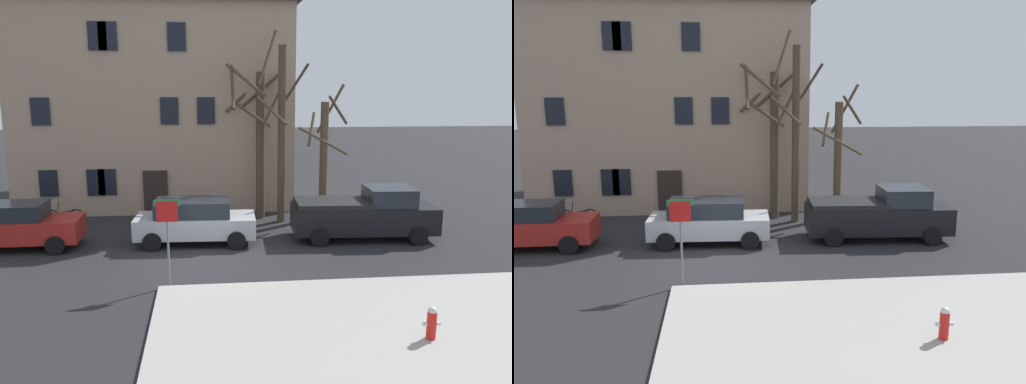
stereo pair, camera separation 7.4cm
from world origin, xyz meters
The scene contains 12 objects.
ground_plane centered at (0.00, 0.00, 0.00)m, with size 120.00×120.00×0.00m, color #262628.
sidewalk_slab centered at (4.57, -5.99, 0.06)m, with size 11.63×7.35×0.12m, color #A8A59E.
building_main centered at (-2.12, 10.80, 5.96)m, with size 13.47×8.61×11.76m.
tree_bare_near centered at (2.53, 5.79, 3.73)m, with size 2.62×3.08×7.01m.
tree_bare_mid centered at (3.46, 5.04, 4.04)m, with size 2.30×2.30×8.26m.
tree_bare_far centered at (5.46, 5.47, 2.89)m, with size 2.37×2.28×6.00m.
car_red_sedan centered at (-6.73, 2.15, 0.85)m, with size 4.61×1.94×1.71m.
car_silver_wagon centered at (-0.25, 2.16, 0.89)m, with size 4.56×2.14×1.70m.
pickup_truck_black centered at (6.34, 2.13, 0.99)m, with size 5.61×2.44×2.04m.
fire_hydrant centered at (5.26, -6.16, 0.52)m, with size 0.42×0.22×0.78m.
street_sign_pole centered at (-0.95, -2.13, 1.86)m, with size 0.76×0.07×2.64m.
bicycle_leaning centered at (-5.92, 5.30, 0.37)m, with size 1.75×0.07×1.03m.
Camera 2 is at (0.24, -16.34, 5.76)m, focal length 35.21 mm.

